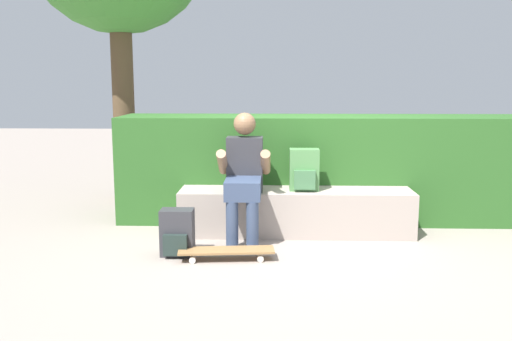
{
  "coord_description": "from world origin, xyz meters",
  "views": [
    {
      "loc": [
        -0.22,
        -4.86,
        1.49
      ],
      "look_at": [
        -0.39,
        0.44,
        0.62
      ],
      "focal_mm": 38.66,
      "sensor_mm": 36.0,
      "label": 1
    }
  ],
  "objects_px": {
    "skateboard_near_person": "(226,251)",
    "backpack_on_ground": "(177,233)",
    "person_skater": "(244,173)",
    "bench_main": "(296,212)",
    "backpack_on_bench": "(304,170)"
  },
  "relations": [
    {
      "from": "person_skater",
      "to": "backpack_on_ground",
      "type": "relative_size",
      "value": 2.96
    },
    {
      "from": "skateboard_near_person",
      "to": "bench_main",
      "type": "bearing_deg",
      "value": 53.5
    },
    {
      "from": "skateboard_near_person",
      "to": "backpack_on_ground",
      "type": "distance_m",
      "value": 0.46
    },
    {
      "from": "bench_main",
      "to": "person_skater",
      "type": "bearing_deg",
      "value": -156.27
    },
    {
      "from": "person_skater",
      "to": "bench_main",
      "type": "bearing_deg",
      "value": 23.73
    },
    {
      "from": "person_skater",
      "to": "skateboard_near_person",
      "type": "relative_size",
      "value": 1.46
    },
    {
      "from": "person_skater",
      "to": "skateboard_near_person",
      "type": "height_order",
      "value": "person_skater"
    },
    {
      "from": "bench_main",
      "to": "backpack_on_ground",
      "type": "distance_m",
      "value": 1.26
    },
    {
      "from": "backpack_on_bench",
      "to": "skateboard_near_person",
      "type": "bearing_deg",
      "value": -130.12
    },
    {
      "from": "skateboard_near_person",
      "to": "backpack_on_ground",
      "type": "xyz_separation_m",
      "value": [
        -0.43,
        0.11,
        0.12
      ]
    },
    {
      "from": "person_skater",
      "to": "backpack_on_bench",
      "type": "distance_m",
      "value": 0.61
    },
    {
      "from": "backpack_on_bench",
      "to": "backpack_on_ground",
      "type": "xyz_separation_m",
      "value": [
        -1.12,
        -0.7,
        -0.44
      ]
    },
    {
      "from": "bench_main",
      "to": "skateboard_near_person",
      "type": "xyz_separation_m",
      "value": [
        -0.61,
        -0.82,
        -0.14
      ]
    },
    {
      "from": "bench_main",
      "to": "backpack_on_ground",
      "type": "height_order",
      "value": "bench_main"
    },
    {
      "from": "person_skater",
      "to": "backpack_on_ground",
      "type": "distance_m",
      "value": 0.86
    }
  ]
}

